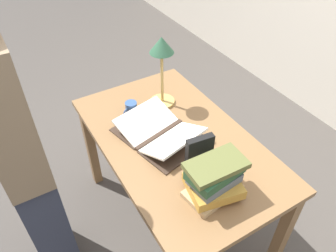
% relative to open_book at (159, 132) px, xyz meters
% --- Properties ---
extents(ground_plane, '(12.00, 12.00, 0.00)m').
position_rel_open_book_xyz_m(ground_plane, '(0.07, 0.07, -0.80)').
color(ground_plane, '#47423D').
extents(reading_desk, '(1.32, 0.78, 0.77)m').
position_rel_open_book_xyz_m(reading_desk, '(0.07, 0.07, -0.13)').
color(reading_desk, brown).
rests_on(reading_desk, ground_plane).
extents(open_book, '(0.55, 0.46, 0.09)m').
position_rel_open_book_xyz_m(open_book, '(0.00, 0.00, 0.00)').
color(open_book, '#38281E').
rests_on(open_book, reading_desk).
extents(book_stack_tall, '(0.25, 0.29, 0.21)m').
position_rel_open_book_xyz_m(book_stack_tall, '(0.48, 0.02, 0.07)').
color(book_stack_tall, tan).
rests_on(book_stack_tall, reading_desk).
extents(book_standing_upright, '(0.05, 0.14, 0.22)m').
position_rel_open_book_xyz_m(book_standing_upright, '(0.32, 0.04, 0.08)').
color(book_standing_upright, black).
rests_on(book_standing_upright, reading_desk).
extents(reading_lamp, '(0.16, 0.16, 0.46)m').
position_rel_open_book_xyz_m(reading_lamp, '(-0.27, 0.17, 0.31)').
color(reading_lamp, tan).
rests_on(reading_lamp, reading_desk).
extents(coffee_mug, '(0.07, 0.10, 0.10)m').
position_rel_open_book_xyz_m(coffee_mug, '(-0.25, -0.06, 0.02)').
color(coffee_mug, '#335184').
rests_on(coffee_mug, reading_desk).
extents(person_reader, '(0.36, 0.21, 1.70)m').
position_rel_open_book_xyz_m(person_reader, '(-0.07, -0.71, 0.04)').
color(person_reader, '#2D3342').
rests_on(person_reader, ground_plane).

